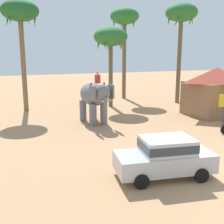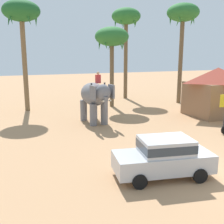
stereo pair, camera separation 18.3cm
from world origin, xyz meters
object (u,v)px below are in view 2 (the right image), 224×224
Objects in this scene: car_sedan_foreground at (164,156)px; palm_tree_behind_elephant at (112,39)px; elephant_with_mahout at (95,97)px; roadside_hut at (217,90)px; palm_tree_left_of_road at (21,15)px; palm_tree_near_hut at (126,20)px; palm_tree_far_back at (183,16)px.

palm_tree_behind_elephant reaches higher than car_sedan_foreground.
roadside_hut is at bearing -7.06° from elephant_with_mahout.
palm_tree_left_of_road reaches higher than elephant_with_mahout.
roadside_hut is (3.30, -11.06, -6.65)m from palm_tree_near_hut.
palm_tree_left_of_road is (-7.94, 0.97, 1.86)m from palm_tree_behind_elephant.
palm_tree_near_hut reaches higher than palm_tree_left_of_road.
elephant_with_mahout is 0.39× the size of palm_tree_near_hut.
roadside_hut is (6.65, -6.95, -4.36)m from palm_tree_behind_elephant.
palm_tree_left_of_road is at bearing 173.48° from palm_tree_far_back.
car_sedan_foreground is 20.12m from palm_tree_far_back.
elephant_with_mahout is (0.25, 9.88, 1.06)m from car_sedan_foreground.
palm_tree_near_hut is at bearing 15.57° from palm_tree_left_of_road.
roadside_hut is (10.28, -1.27, 0.13)m from elephant_with_mahout.
palm_tree_behind_elephant is at bearing -6.94° from palm_tree_left_of_road.
elephant_with_mahout reaches higher than car_sedan_foreground.
palm_tree_left_of_road is at bearing 103.79° from car_sedan_foreground.
palm_tree_left_of_road is 17.73m from roadside_hut.
car_sedan_foreground is 0.43× the size of palm_tree_far_back.
roadside_hut reaches higher than elephant_with_mahout.
elephant_with_mahout is at bearing -155.92° from palm_tree_far_back.
elephant_with_mahout is 13.77m from palm_tree_far_back.
palm_tree_behind_elephant is at bearing 75.96° from car_sedan_foreground.
car_sedan_foreground is 13.65m from roadside_hut.
palm_tree_near_hut reaches higher than roadside_hut.
palm_tree_left_of_road is 0.96× the size of palm_tree_far_back.
car_sedan_foreground is 18.56m from palm_tree_left_of_road.
palm_tree_near_hut reaches higher than palm_tree_behind_elephant.
palm_tree_behind_elephant is 0.76× the size of palm_tree_far_back.
palm_tree_near_hut is (6.99, 9.79, 6.78)m from elephant_with_mahout.
palm_tree_near_hut reaches higher than car_sedan_foreground.
palm_tree_behind_elephant is 7.70m from palm_tree_far_back.
roadside_hut is at bearing -28.48° from palm_tree_left_of_road.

